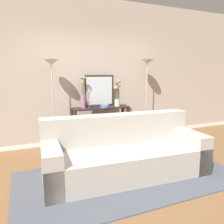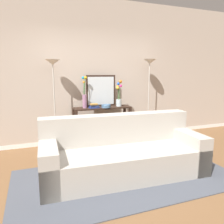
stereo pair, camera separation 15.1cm
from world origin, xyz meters
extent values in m
cube|color=brown|center=(0.00, 0.00, -0.01)|extent=(16.00, 16.00, 0.02)
cube|color=white|center=(0.00, 2.03, 0.04)|extent=(12.00, 0.15, 0.09)
cube|color=#B7A899|center=(0.00, 2.03, 1.59)|extent=(12.00, 0.14, 2.99)
cube|color=#474C56|center=(0.07, 0.03, 0.01)|extent=(3.22, 1.63, 0.01)
cube|color=#ADA89E|center=(0.07, 0.13, 0.21)|extent=(2.46, 1.06, 0.42)
cube|color=#ADA89E|center=(0.09, 0.46, 0.65)|extent=(2.42, 0.39, 0.46)
cube|color=#ADA89E|center=(-1.01, 0.19, 0.30)|extent=(0.29, 0.94, 0.60)
cube|color=#ADA89E|center=(1.15, 0.07, 0.30)|extent=(0.29, 0.94, 0.60)
cube|color=black|center=(0.22, 1.64, 0.80)|extent=(1.22, 0.35, 0.03)
cube|color=black|center=(0.22, 1.64, 0.15)|extent=(1.12, 0.30, 0.01)
cube|color=black|center=(-0.36, 1.49, 0.39)|extent=(0.05, 0.05, 0.79)
cube|color=black|center=(0.80, 1.49, 0.39)|extent=(0.05, 0.05, 0.79)
cube|color=black|center=(-0.36, 1.79, 0.39)|extent=(0.05, 0.05, 0.79)
cube|color=black|center=(0.80, 1.79, 0.39)|extent=(0.05, 0.05, 0.79)
cylinder|color=#B7B2A8|center=(-0.76, 1.65, 0.01)|extent=(0.26, 0.26, 0.02)
cylinder|color=#B7B2A8|center=(-0.76, 1.65, 0.85)|extent=(0.02, 0.02, 1.65)
cone|color=silver|center=(-0.76, 1.65, 1.73)|extent=(0.28, 0.28, 0.10)
cylinder|color=#B7B2A8|center=(1.34, 1.65, 0.01)|extent=(0.26, 0.26, 0.02)
cylinder|color=#B7B2A8|center=(1.34, 1.65, 0.87)|extent=(0.02, 0.02, 1.70)
cone|color=silver|center=(1.34, 1.65, 1.77)|extent=(0.28, 0.28, 0.10)
cube|color=black|center=(0.24, 1.79, 1.15)|extent=(0.65, 0.02, 0.66)
cube|color=silver|center=(0.24, 1.78, 1.15)|extent=(0.58, 0.01, 0.59)
cylinder|color=gray|center=(-0.15, 1.65, 0.95)|extent=(0.09, 0.09, 0.28)
cylinder|color=#3D7538|center=(-0.16, 1.67, 1.26)|extent=(0.03, 0.02, 0.34)
sphere|color=#158CC0|center=(-0.17, 1.68, 1.43)|extent=(0.05, 0.05, 0.05)
cylinder|color=#3D7538|center=(-0.15, 1.67, 1.22)|extent=(0.03, 0.01, 0.25)
sphere|color=orange|center=(-0.15, 1.69, 1.34)|extent=(0.05, 0.05, 0.05)
cylinder|color=#3D7538|center=(-0.14, 1.66, 1.26)|extent=(0.02, 0.05, 0.34)
sphere|color=gold|center=(-0.12, 1.67, 1.43)|extent=(0.06, 0.06, 0.06)
cylinder|color=silver|center=(0.59, 1.62, 0.89)|extent=(0.12, 0.12, 0.15)
cylinder|color=#3D7538|center=(0.60, 1.61, 1.16)|extent=(0.03, 0.02, 0.38)
sphere|color=orange|center=(0.62, 1.59, 1.35)|extent=(0.07, 0.07, 0.07)
cylinder|color=#3D7538|center=(0.58, 1.64, 1.10)|extent=(0.03, 0.02, 0.27)
sphere|color=orange|center=(0.57, 1.66, 1.23)|extent=(0.05, 0.05, 0.05)
cylinder|color=#3D7538|center=(0.58, 1.62, 1.09)|extent=(0.01, 0.02, 0.24)
sphere|color=gold|center=(0.56, 1.61, 1.21)|extent=(0.07, 0.07, 0.07)
cylinder|color=#3D7538|center=(0.59, 1.64, 1.13)|extent=(0.04, 0.01, 0.33)
sphere|color=blue|center=(0.60, 1.66, 1.29)|extent=(0.07, 0.07, 0.07)
cylinder|color=#3D7538|center=(0.61, 1.61, 1.11)|extent=(0.02, 0.02, 0.29)
sphere|color=#D22B7B|center=(0.62, 1.60, 1.25)|extent=(0.06, 0.06, 0.06)
cylinder|color=#4C7093|center=(0.27, 1.54, 0.84)|extent=(0.19, 0.19, 0.05)
torus|color=#4C7093|center=(0.27, 1.54, 0.87)|extent=(0.19, 0.19, 0.01)
cube|color=navy|center=(0.02, 1.57, 0.83)|extent=(0.22, 0.15, 0.02)
cube|color=navy|center=(0.02, 1.56, 0.85)|extent=(0.18, 0.12, 0.03)
cube|color=#2D2D33|center=(0.02, 1.55, 0.88)|extent=(0.18, 0.11, 0.02)
cube|color=#B77F33|center=(0.02, 1.56, 0.90)|extent=(0.16, 0.11, 0.02)
cube|color=#1E7075|center=(-0.26, 1.64, 0.05)|extent=(0.04, 0.16, 0.10)
cube|color=silver|center=(-0.22, 1.64, 0.06)|extent=(0.03, 0.15, 0.11)
cube|color=maroon|center=(-0.18, 1.64, 0.06)|extent=(0.04, 0.18, 0.12)
cube|color=#236033|center=(-0.15, 1.64, 0.05)|extent=(0.03, 0.16, 0.10)
cube|color=gold|center=(-0.10, 1.64, 0.06)|extent=(0.06, 0.17, 0.12)
cube|color=navy|center=(-0.05, 1.64, 0.05)|extent=(0.03, 0.15, 0.10)
cube|color=#B77F33|center=(-0.02, 1.64, 0.05)|extent=(0.04, 0.17, 0.10)
cube|color=#BC3328|center=(0.02, 1.64, 0.06)|extent=(0.03, 0.17, 0.12)
camera|label=1|loc=(-1.33, -2.68, 1.53)|focal=35.28mm
camera|label=2|loc=(-1.19, -2.74, 1.53)|focal=35.28mm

